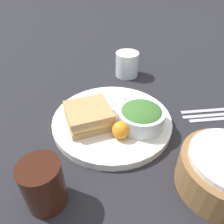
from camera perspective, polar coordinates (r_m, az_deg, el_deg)
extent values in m
plane|color=#232328|center=(0.61, 0.00, -3.01)|extent=(4.00, 4.00, 0.00)
cylinder|color=white|center=(0.60, 0.00, -2.27)|extent=(0.32, 0.32, 0.02)
cube|color=tan|center=(0.57, -6.01, -2.11)|extent=(0.12, 0.12, 0.02)
cube|color=#E5C666|center=(0.56, -6.10, -0.95)|extent=(0.12, 0.12, 0.01)
cube|color=tan|center=(0.56, -6.21, 0.24)|extent=(0.12, 0.12, 0.02)
cylinder|color=silver|center=(0.56, 7.57, -1.50)|extent=(0.12, 0.12, 0.05)
ellipsoid|color=#3D702D|center=(0.55, 7.70, -0.26)|extent=(0.11, 0.11, 0.04)
cylinder|color=#B7B7BC|center=(0.64, 5.11, 3.38)|extent=(0.05, 0.05, 0.03)
sphere|color=orange|center=(0.52, 2.31, -4.75)|extent=(0.04, 0.04, 0.04)
cylinder|color=#38190F|center=(0.43, -17.47, -17.66)|extent=(0.08, 0.08, 0.10)
cylinder|color=olive|center=(0.50, 27.31, -14.04)|extent=(0.18, 0.18, 0.08)
cube|color=#B2B2B7|center=(0.70, 23.98, 0.19)|extent=(0.17, 0.02, 0.01)
cube|color=#B2B2B7|center=(0.69, 24.61, -0.72)|extent=(0.17, 0.03, 0.01)
cube|color=#B2B2B7|center=(0.68, 25.26, -1.66)|extent=(0.15, 0.02, 0.01)
cylinder|color=silver|center=(0.82, 3.94, 12.35)|extent=(0.08, 0.08, 0.09)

